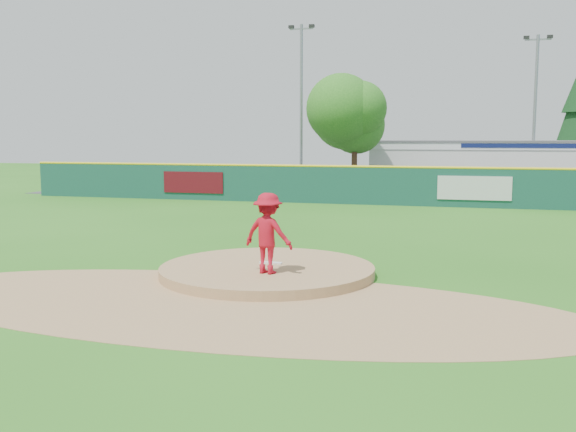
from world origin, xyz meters
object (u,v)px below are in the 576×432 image
(pool_building_grp, at_px, (483,164))
(van, at_px, (317,181))
(light_pole_right, at_px, (535,106))
(deciduous_tree, at_px, (355,121))
(light_pole_left, at_px, (301,100))
(pitcher, at_px, (268,233))
(playground_slide, at_px, (151,179))

(pool_building_grp, bearing_deg, van, -148.89)
(pool_building_grp, distance_m, light_pole_right, 5.75)
(deciduous_tree, distance_m, light_pole_left, 4.72)
(van, relative_size, pool_building_grp, 0.30)
(pitcher, height_order, pool_building_grp, pool_building_grp)
(light_pole_right, bearing_deg, van, -166.00)
(deciduous_tree, bearing_deg, light_pole_right, 19.98)
(pool_building_grp, xyz_separation_m, light_pole_left, (-12.00, -4.99, 4.39))
(pitcher, distance_m, deciduous_tree, 26.17)
(pitcher, distance_m, van, 26.92)
(light_pole_left, relative_size, light_pole_right, 1.10)
(pool_building_grp, bearing_deg, playground_slide, -155.15)
(pitcher, distance_m, pool_building_grp, 33.35)
(van, height_order, deciduous_tree, deciduous_tree)
(deciduous_tree, bearing_deg, light_pole_left, 153.43)
(light_pole_right, bearing_deg, pool_building_grp, 135.05)
(pool_building_grp, relative_size, deciduous_tree, 2.07)
(van, distance_m, deciduous_tree, 4.71)
(deciduous_tree, distance_m, light_pole_right, 11.75)
(light_pole_right, bearing_deg, light_pole_left, -172.41)
(pool_building_grp, bearing_deg, light_pole_right, -44.95)
(van, height_order, light_pole_right, light_pole_right)
(van, xyz_separation_m, playground_slide, (-10.30, -3.29, 0.17))
(pool_building_grp, xyz_separation_m, playground_slide, (-20.86, -9.66, -0.84))
(playground_slide, bearing_deg, van, 17.70)
(light_pole_left, height_order, light_pole_right, light_pole_left)
(pitcher, height_order, van, pitcher)
(van, distance_m, playground_slide, 10.81)
(playground_slide, relative_size, light_pole_left, 0.27)
(pitcher, xyz_separation_m, playground_slide, (-15.16, 23.19, -0.40))
(playground_slide, relative_size, deciduous_tree, 0.40)
(pool_building_grp, height_order, playground_slide, pool_building_grp)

